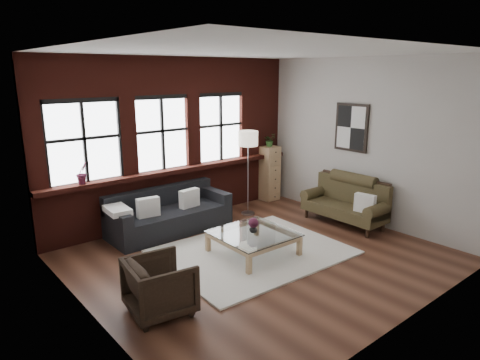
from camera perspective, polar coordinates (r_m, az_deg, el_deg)
floor at (r=7.08m, az=2.54°, el=-10.12°), size 5.50×5.50×0.00m
ceiling at (r=6.45m, az=2.87°, el=16.74°), size 5.50×5.50×0.00m
wall_back at (r=8.56m, az=-8.76°, el=5.22°), size 5.50×0.00×5.50m
wall_front at (r=5.09m, az=22.14°, el=-1.85°), size 5.50×0.00×5.50m
wall_left at (r=5.18m, az=-20.34°, el=-1.41°), size 0.00×5.00×5.00m
wall_right at (r=8.65m, az=16.27°, el=4.92°), size 0.00×5.00×5.00m
brick_backwall at (r=8.51m, az=-8.55°, el=5.18°), size 5.50×0.12×3.20m
sill_ledge at (r=8.54m, az=-8.09°, el=1.39°), size 5.50×0.30×0.08m
window_left at (r=7.72m, az=-20.10°, el=4.68°), size 1.38×0.10×1.50m
window_mid at (r=8.34m, az=-10.38°, el=5.97°), size 1.38×0.10×1.50m
window_right at (r=9.11m, az=-2.68°, el=6.86°), size 1.38×0.10×1.50m
wall_poster at (r=8.76m, az=14.65°, el=6.79°), size 0.05×0.74×0.94m
shag_rug at (r=7.20m, az=1.69°, el=-9.55°), size 3.02×2.42×0.03m
dark_sofa at (r=8.07m, az=-9.37°, el=-4.05°), size 2.27×0.92×0.82m
pillow_a at (r=7.71m, az=-12.15°, el=-3.57°), size 0.42×0.19×0.34m
pillow_b at (r=8.12m, az=-6.77°, el=-2.42°), size 0.41×0.18×0.34m
vintage_settee at (r=8.58m, az=13.71°, el=-2.87°), size 0.75×1.70×0.91m
pillow_settee at (r=8.20m, az=16.33°, el=-3.00°), size 0.19×0.40×0.34m
armchair at (r=5.51m, az=-10.62°, el=-13.75°), size 0.87×0.86×0.70m
coffee_table at (r=7.06m, az=1.76°, el=-8.50°), size 1.21×1.21×0.40m
vase at (r=6.96m, az=1.78°, el=-6.50°), size 0.15×0.15×0.14m
flowers at (r=6.93m, az=1.79°, el=-5.72°), size 0.16×0.16×0.16m
drawer_chest at (r=9.95m, az=3.89°, el=0.92°), size 0.39×0.39×1.26m
potted_plant_top at (r=9.80m, az=3.97°, el=5.35°), size 0.27×0.24×0.30m
floor_lamp at (r=8.81m, az=1.08°, el=1.36°), size 0.40×0.40×1.91m
sill_plant at (r=7.65m, az=-20.30°, el=0.90°), size 0.26×0.24×0.38m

